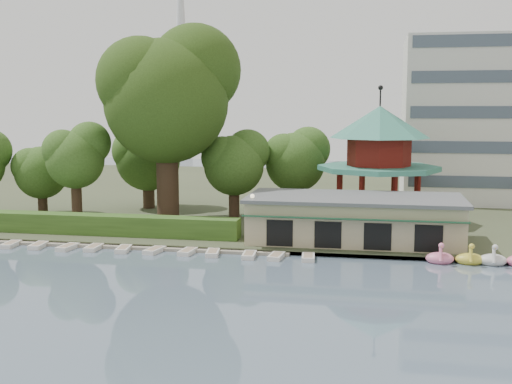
% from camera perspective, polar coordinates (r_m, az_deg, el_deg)
% --- Properties ---
extents(ground_plane, '(220.00, 220.00, 0.00)m').
position_cam_1_polar(ground_plane, '(37.71, -8.22, -11.07)').
color(ground_plane, slate).
rests_on(ground_plane, ground).
extents(shore, '(220.00, 70.00, 0.40)m').
position_cam_1_polar(shore, '(87.36, 2.83, -0.20)').
color(shore, '#424930').
rests_on(shore, ground).
extents(embankment, '(220.00, 0.60, 0.30)m').
position_cam_1_polar(embankment, '(53.72, -2.24, -5.18)').
color(embankment, gray).
rests_on(embankment, ground).
extents(dock, '(34.00, 1.60, 0.24)m').
position_cam_1_polar(dock, '(57.46, -14.05, -4.59)').
color(dock, gray).
rests_on(dock, ground).
extents(boathouse, '(18.60, 9.39, 3.90)m').
position_cam_1_polar(boathouse, '(56.59, 8.74, -2.32)').
color(boathouse, tan).
rests_on(boathouse, shore).
extents(pavilion, '(12.40, 12.40, 13.50)m').
position_cam_1_polar(pavilion, '(65.92, 10.88, 3.51)').
color(pavilion, tan).
rests_on(pavilion, shore).
extents(broadcast_tower, '(8.00, 8.00, 96.00)m').
position_cam_1_polar(broadcast_tower, '(183.20, -6.70, 14.42)').
color(broadcast_tower, silver).
rests_on(broadcast_tower, ground).
extents(hedge, '(30.00, 2.00, 1.80)m').
position_cam_1_polar(hedge, '(61.43, -15.35, -2.73)').
color(hedge, '#395E20').
rests_on(hedge, shore).
extents(lamp_post, '(0.36, 0.36, 4.28)m').
position_cam_1_polar(lamp_post, '(54.44, -0.32, -1.58)').
color(lamp_post, black).
rests_on(lamp_post, shore).
extents(big_tree, '(13.69, 12.75, 19.98)m').
position_cam_1_polar(big_tree, '(65.31, -7.80, 8.89)').
color(big_tree, '#3A281C').
rests_on(big_tree, shore).
extents(small_trees, '(40.04, 16.80, 10.15)m').
position_cam_1_polar(small_trees, '(70.64, -10.08, 2.94)').
color(small_trees, '#3A281C').
rests_on(small_trees, shore).
extents(moored_rowboats, '(34.98, 2.73, 0.36)m').
position_cam_1_polar(moored_rowboats, '(55.47, -12.90, -4.93)').
color(moored_rowboats, silver).
rests_on(moored_rowboats, ground).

